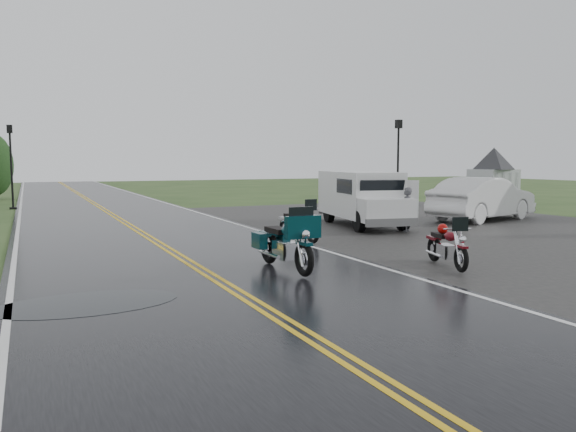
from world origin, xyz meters
The scene contains 12 objects.
ground centered at (0.00, 0.00, 0.00)m, with size 120.00×120.00×0.00m, color #2D471E.
road centered at (0.00, 10.00, 0.02)m, with size 8.00×100.00×0.04m, color black.
parking_pad centered at (11.00, 5.00, 0.01)m, with size 14.00×24.00×0.03m, color black.
visitor_center centered at (20.00, 12.00, 2.40)m, with size 16.00×10.00×4.80m, color #A8AAAD, non-canonical shape.
motorcycle_red centered at (4.96, -2.18, 0.59)m, with size 0.72×1.99×1.18m, color #570911, non-canonical shape.
motorcycle_teal centered at (1.69, -1.17, 0.73)m, with size 0.90×2.46×1.45m, color #042B33, non-canonical shape.
motorcycle_silver centered at (4.02, 2.92, 0.64)m, with size 0.78×2.15×1.27m, color #ABACB3, non-canonical shape.
van_white centered at (6.81, 4.82, 1.05)m, with size 2.00×5.34×2.10m, color silver, non-canonical shape.
person_at_van centered at (8.33, 4.25, 0.76)m, with size 0.56×0.36×1.52m, color #444549.
sedan_white centered at (13.50, 6.04, 0.88)m, with size 1.87×5.35×1.76m, color silver.
lamp_post_far_left centered at (-4.13, 20.48, 2.16)m, with size 0.37×0.37×4.33m, color black, non-canonical shape.
lamp_post_far_right centered at (14.31, 13.01, 2.33)m, with size 0.40×0.40×4.66m, color black, non-canonical shape.
Camera 1 is at (-3.44, -11.40, 2.45)m, focal length 35.00 mm.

